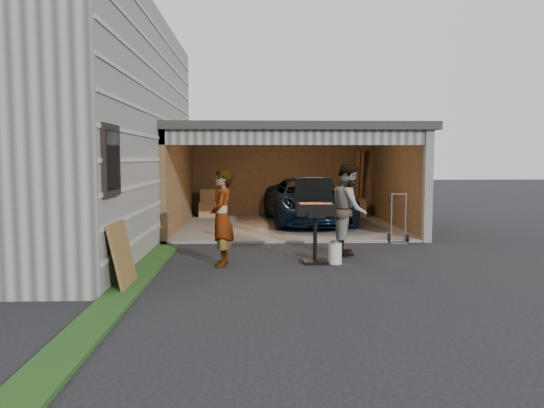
{
  "coord_description": "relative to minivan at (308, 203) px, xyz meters",
  "views": [
    {
      "loc": [
        -0.3,
        -9.0,
        2.04
      ],
      "look_at": [
        0.06,
        1.15,
        1.15
      ],
      "focal_mm": 35.0,
      "sensor_mm": 36.0,
      "label": 1
    }
  ],
  "objects": [
    {
      "name": "man",
      "position": [
        0.37,
        -4.85,
        0.27
      ],
      "size": [
        0.88,
        1.05,
        1.93
      ],
      "primitive_type": "imported",
      "rotation": [
        0.0,
        0.0,
        1.4
      ],
      "color": "#48311C",
      "rests_on": "ground"
    },
    {
      "name": "minivan",
      "position": [
        0.0,
        0.0,
        0.0
      ],
      "size": [
        2.62,
        5.09,
        1.38
      ],
      "primitive_type": "imported",
      "rotation": [
        0.0,
        0.0,
        0.07
      ],
      "color": "black",
      "rests_on": "ground"
    },
    {
      "name": "garage",
      "position": [
        -0.6,
        -0.11,
        1.18
      ],
      "size": [
        6.8,
        6.3,
        2.9
      ],
      "color": "#605E59",
      "rests_on": "ground"
    },
    {
      "name": "propane_tank",
      "position": [
        -0.09,
        -5.88,
        -0.49
      ],
      "size": [
        0.32,
        0.32,
        0.4
      ],
      "primitive_type": "cylinder",
      "rotation": [
        0.0,
        0.0,
        -0.22
      ],
      "color": "beige",
      "rests_on": "ground"
    },
    {
      "name": "bbq_grill",
      "position": [
        -0.46,
        -5.74,
        0.29
      ],
      "size": [
        0.74,
        0.65,
        1.65
      ],
      "color": "black",
      "rests_on": "ground"
    },
    {
      "name": "plywood_panel",
      "position": [
        -3.7,
        -7.67,
        -0.17
      ],
      "size": [
        0.26,
        0.94,
        1.04
      ],
      "primitive_type": "cube",
      "rotation": [
        0.0,
        -0.21,
        0.0
      ],
      "color": "brown",
      "rests_on": "ground"
    },
    {
      "name": "house",
      "position": [
        -7.36,
        -2.9,
        2.06
      ],
      "size": [
        7.0,
        11.0,
        5.5
      ],
      "primitive_type": "cube",
      "color": "#474744",
      "rests_on": "ground"
    },
    {
      "name": "ground",
      "position": [
        -1.36,
        -6.9,
        -0.69
      ],
      "size": [
        80.0,
        80.0,
        0.0
      ],
      "primitive_type": "plane",
      "color": "black",
      "rests_on": "ground"
    },
    {
      "name": "hand_truck",
      "position": [
        1.83,
        -3.42,
        -0.46
      ],
      "size": [
        0.52,
        0.42,
        1.2
      ],
      "rotation": [
        0.0,
        0.0,
        -0.16
      ],
      "color": "slate",
      "rests_on": "ground"
    },
    {
      "name": "groundcover_strip",
      "position": [
        -3.61,
        -7.9,
        -0.66
      ],
      "size": [
        0.5,
        8.0,
        0.06
      ],
      "primitive_type": "cube",
      "color": "#193814",
      "rests_on": "ground"
    },
    {
      "name": "woman",
      "position": [
        -2.25,
        -5.97,
        0.22
      ],
      "size": [
        0.46,
        0.68,
        1.82
      ],
      "primitive_type": "imported",
      "rotation": [
        0.0,
        0.0,
        -1.61
      ],
      "color": "#A6B6D1",
      "rests_on": "ground"
    }
  ]
}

